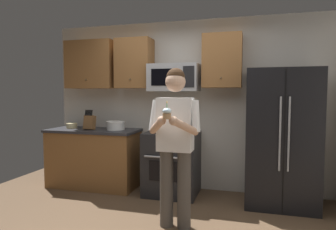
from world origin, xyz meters
name	(u,v)px	position (x,y,z in m)	size (l,w,h in m)	color
wall_back	(188,105)	(0.00, 1.75, 1.30)	(4.40, 0.10, 2.60)	beige
oven_range	(172,163)	(-0.15, 1.36, 0.46)	(0.76, 0.70, 0.93)	black
microwave	(174,78)	(-0.15, 1.48, 1.72)	(0.74, 0.41, 0.40)	#9EA0A5
refrigerator	(281,138)	(1.35, 1.32, 0.90)	(0.90, 0.75, 1.80)	black
cabinet_row_upper	(139,64)	(-0.72, 1.53, 1.95)	(2.78, 0.36, 0.76)	brown
counter_left	(94,158)	(-1.45, 1.38, 0.46)	(1.44, 0.66, 0.92)	brown
knife_block	(90,122)	(-1.49, 1.33, 1.04)	(0.16, 0.15, 0.32)	brown
bowl_large_white	(116,125)	(-1.08, 1.41, 0.99)	(0.29, 0.29, 0.13)	white
bowl_small_colored	(72,126)	(-1.86, 1.41, 0.96)	(0.18, 0.18, 0.08)	beige
person	(175,139)	(0.17, 0.29, 1.00)	(0.60, 0.48, 1.76)	#4C4742
cupcake	(167,113)	(0.17, -0.04, 1.29)	(0.09, 0.09, 0.17)	#A87F56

